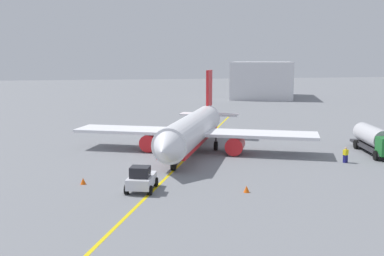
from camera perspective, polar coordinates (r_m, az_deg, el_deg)
The scene contains 9 objects.
ground_plane at distance 54.93m, azimuth 0.00°, elevation -3.10°, with size 400.00×400.00×0.00m, color slate.
airplane at distance 54.93m, azimuth 0.11°, elevation -0.32°, with size 27.34×28.96×9.60m.
fuel_tanker at distance 58.27m, azimuth 22.01°, elevation -1.33°, with size 10.74×4.86×3.15m.
pushback_tug at distance 39.35m, azimuth -6.39°, elevation -6.40°, with size 4.05×3.27×2.20m.
refueling_worker at distance 52.24m, azimuth 18.72°, elevation -3.26°, with size 0.52×0.61×1.71m.
safety_cone_nose at distance 42.37m, azimuth -13.51°, elevation -6.50°, with size 0.52×0.52×0.58m, color #F2590F.
safety_cone_wingtip at distance 39.07m, azimuth 6.86°, elevation -7.61°, with size 0.52×0.52×0.58m, color #F2590F.
distant_hangar at distance 136.14m, azimuth 8.72°, elevation 6.03°, with size 30.38×25.36×10.33m.
taxi_line_marking at distance 54.92m, azimuth 0.00°, elevation -3.09°, with size 78.76×0.30×0.01m, color yellow.
Camera 1 is at (52.51, -11.60, 11.20)m, focal length 42.48 mm.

